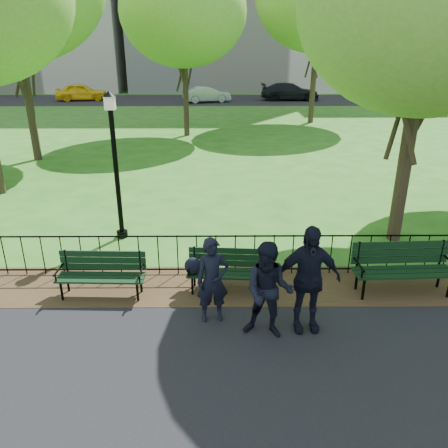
{
  "coord_description": "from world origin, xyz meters",
  "views": [
    {
      "loc": [
        -0.5,
        -6.18,
        4.47
      ],
      "look_at": [
        -0.44,
        1.5,
        1.35
      ],
      "focal_mm": 35.0,
      "sensor_mm": 36.0,
      "label": 1
    }
  ],
  "objects_px": {
    "lamppost": "(115,162)",
    "sedan_silver": "(207,94)",
    "person_right": "(307,279)",
    "park_bench_left_a": "(102,269)",
    "person_mid": "(269,291)",
    "person_left": "(213,281)",
    "tree_near_e": "(431,1)",
    "tree_far_c": "(183,11)",
    "park_bench_right_a": "(403,263)",
    "taxi": "(81,92)",
    "sedan_dark": "(290,92)",
    "park_bench_main": "(218,266)"
  },
  "relations": [
    {
      "from": "lamppost",
      "to": "sedan_silver",
      "type": "bearing_deg",
      "value": 87.42
    },
    {
      "from": "lamppost",
      "to": "person_right",
      "type": "relative_size",
      "value": 1.9
    },
    {
      "from": "park_bench_left_a",
      "to": "person_mid",
      "type": "relative_size",
      "value": 1.0
    },
    {
      "from": "lamppost",
      "to": "person_left",
      "type": "relative_size",
      "value": 2.32
    },
    {
      "from": "park_bench_left_a",
      "to": "person_left",
      "type": "xyz_separation_m",
      "value": [
        2.13,
        -0.87,
        0.24
      ]
    },
    {
      "from": "park_bench_left_a",
      "to": "tree_near_e",
      "type": "relative_size",
      "value": 0.22
    },
    {
      "from": "tree_far_c",
      "to": "sedan_silver",
      "type": "height_order",
      "value": "tree_far_c"
    },
    {
      "from": "person_left",
      "to": "sedan_silver",
      "type": "bearing_deg",
      "value": 81.21
    },
    {
      "from": "park_bench_right_a",
      "to": "person_mid",
      "type": "xyz_separation_m",
      "value": [
        -2.73,
        -1.41,
        0.22
      ]
    },
    {
      "from": "tree_near_e",
      "to": "person_mid",
      "type": "relative_size",
      "value": 4.63
    },
    {
      "from": "park_bench_right_a",
      "to": "tree_near_e",
      "type": "relative_size",
      "value": 0.25
    },
    {
      "from": "sedan_silver",
      "to": "person_mid",
      "type": "bearing_deg",
      "value": 165.27
    },
    {
      "from": "taxi",
      "to": "sedan_dark",
      "type": "distance_m",
      "value": 18.7
    },
    {
      "from": "park_bench_main",
      "to": "person_left",
      "type": "relative_size",
      "value": 1.1
    },
    {
      "from": "park_bench_right_a",
      "to": "sedan_silver",
      "type": "height_order",
      "value": "sedan_silver"
    },
    {
      "from": "tree_near_e",
      "to": "sedan_dark",
      "type": "xyz_separation_m",
      "value": [
        1.92,
        30.8,
        -4.58
      ]
    },
    {
      "from": "lamppost",
      "to": "person_mid",
      "type": "xyz_separation_m",
      "value": [
        3.26,
        -4.1,
        -1.1
      ]
    },
    {
      "from": "sedan_dark",
      "to": "taxi",
      "type": "bearing_deg",
      "value": 91.53
    },
    {
      "from": "park_bench_main",
      "to": "park_bench_right_a",
      "type": "distance_m",
      "value": 3.56
    },
    {
      "from": "park_bench_main",
      "to": "sedan_silver",
      "type": "distance_m",
      "value": 31.65
    },
    {
      "from": "park_bench_main",
      "to": "tree_far_c",
      "type": "distance_m",
      "value": 17.43
    },
    {
      "from": "park_bench_right_a",
      "to": "park_bench_left_a",
      "type": "bearing_deg",
      "value": 178.27
    },
    {
      "from": "taxi",
      "to": "sedan_silver",
      "type": "height_order",
      "value": "taxi"
    },
    {
      "from": "person_right",
      "to": "sedan_dark",
      "type": "relative_size",
      "value": 0.36
    },
    {
      "from": "lamppost",
      "to": "sedan_silver",
      "type": "xyz_separation_m",
      "value": [
        1.31,
        28.97,
        -1.26
      ]
    },
    {
      "from": "person_mid",
      "to": "park_bench_right_a",
      "type": "bearing_deg",
      "value": 41.15
    },
    {
      "from": "person_left",
      "to": "sedan_silver",
      "type": "xyz_separation_m",
      "value": [
        -1.05,
        32.61,
        -0.1
      ]
    },
    {
      "from": "park_bench_left_a",
      "to": "person_right",
      "type": "distance_m",
      "value": 3.88
    },
    {
      "from": "tree_far_c",
      "to": "person_left",
      "type": "relative_size",
      "value": 5.72
    },
    {
      "from": "taxi",
      "to": "sedan_dark",
      "type": "xyz_separation_m",
      "value": [
        18.7,
        0.14,
        0.0
      ]
    },
    {
      "from": "park_bench_main",
      "to": "lamppost",
      "type": "bearing_deg",
      "value": 136.81
    },
    {
      "from": "park_bench_left_a",
      "to": "taxi",
      "type": "relative_size",
      "value": 0.38
    },
    {
      "from": "taxi",
      "to": "sedan_silver",
      "type": "xyz_separation_m",
      "value": [
        11.25,
        -1.51,
        -0.08
      ]
    },
    {
      "from": "person_right",
      "to": "lamppost",
      "type": "bearing_deg",
      "value": 131.53
    },
    {
      "from": "taxi",
      "to": "sedan_silver",
      "type": "relative_size",
      "value": 1.08
    },
    {
      "from": "tree_near_e",
      "to": "person_left",
      "type": "relative_size",
      "value": 5.01
    },
    {
      "from": "park_bench_right_a",
      "to": "sedan_silver",
      "type": "bearing_deg",
      "value": 95.95
    },
    {
      "from": "lamppost",
      "to": "person_mid",
      "type": "bearing_deg",
      "value": -51.49
    },
    {
      "from": "park_bench_left_a",
      "to": "person_mid",
      "type": "distance_m",
      "value": 3.33
    },
    {
      "from": "park_bench_main",
      "to": "lamppost",
      "type": "height_order",
      "value": "lamppost"
    },
    {
      "from": "park_bench_left_a",
      "to": "tree_far_c",
      "type": "xyz_separation_m",
      "value": [
        0.44,
        16.53,
        5.57
      ]
    },
    {
      "from": "person_right",
      "to": "sedan_dark",
      "type": "xyz_separation_m",
      "value": [
        4.84,
        34.53,
        -0.19
      ]
    },
    {
      "from": "park_bench_main",
      "to": "lamppost",
      "type": "distance_m",
      "value": 3.87
    },
    {
      "from": "lamppost",
      "to": "sedan_silver",
      "type": "height_order",
      "value": "lamppost"
    },
    {
      "from": "tree_far_c",
      "to": "person_mid",
      "type": "height_order",
      "value": "tree_far_c"
    },
    {
      "from": "person_mid",
      "to": "sedan_dark",
      "type": "distance_m",
      "value": 35.15
    },
    {
      "from": "person_mid",
      "to": "lamppost",
      "type": "bearing_deg",
      "value": 142.43
    },
    {
      "from": "lamppost",
      "to": "sedan_dark",
      "type": "bearing_deg",
      "value": 74.05
    },
    {
      "from": "park_bench_left_a",
      "to": "sedan_silver",
      "type": "bearing_deg",
      "value": 89.88
    },
    {
      "from": "tree_near_e",
      "to": "sedan_dark",
      "type": "bearing_deg",
      "value": 86.43
    }
  ]
}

